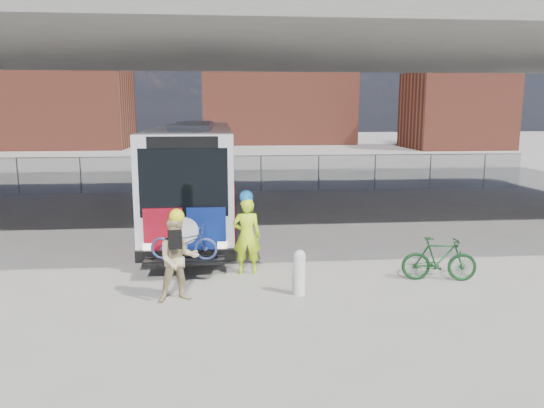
{
  "coord_description": "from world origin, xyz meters",
  "views": [
    {
      "loc": [
        -1.06,
        -14.96,
        4.18
      ],
      "look_at": [
        0.34,
        -0.67,
        1.6
      ],
      "focal_mm": 35.0,
      "sensor_mm": 36.0,
      "label": 1
    }
  ],
  "objects": [
    {
      "name": "bike_parked",
      "position": [
        4.26,
        -2.85,
        0.55
      ],
      "size": [
        1.88,
        0.83,
        1.09
      ],
      "primitive_type": "imported",
      "rotation": [
        0.0,
        0.0,
        1.39
      ],
      "color": "#14401B",
      "rests_on": "ground"
    },
    {
      "name": "bus",
      "position": [
        -2.0,
        4.52,
        2.11
      ],
      "size": [
        2.67,
        12.98,
        3.69
      ],
      "color": "silver",
      "rests_on": "ground"
    },
    {
      "name": "cyclist_tan",
      "position": [
        -2.02,
        -3.64,
        0.97
      ],
      "size": [
        1.06,
        0.91,
        2.07
      ],
      "rotation": [
        0.0,
        0.0,
        0.25
      ],
      "color": "#C9B480",
      "rests_on": "ground"
    },
    {
      "name": "cyclist_hivis",
      "position": [
        -0.42,
        -1.81,
        1.05
      ],
      "size": [
        0.73,
        0.49,
        2.17
      ],
      "rotation": [
        0.0,
        0.0,
        3.12
      ],
      "color": "#CFFF1A",
      "rests_on": "ground"
    },
    {
      "name": "overpass",
      "position": [
        0.0,
        4.0,
        6.54
      ],
      "size": [
        40.0,
        16.0,
        7.95
      ],
      "color": "#605E59",
      "rests_on": "ground"
    },
    {
      "name": "smokestack",
      "position": [
        14.0,
        55.0,
        12.5
      ],
      "size": [
        2.2,
        2.2,
        25.0
      ],
      "primitive_type": "cylinder",
      "color": "brown",
      "rests_on": "ground"
    },
    {
      "name": "bollard",
      "position": [
        0.68,
        -3.52,
        0.56
      ],
      "size": [
        0.27,
        0.27,
        1.05
      ],
      "color": "white",
      "rests_on": "ground"
    },
    {
      "name": "brick_buildings",
      "position": [
        1.23,
        48.23,
        5.42
      ],
      "size": [
        54.0,
        22.0,
        12.0
      ],
      "color": "brown",
      "rests_on": "ground"
    },
    {
      "name": "ground",
      "position": [
        0.0,
        0.0,
        0.0
      ],
      "size": [
        160.0,
        160.0,
        0.0
      ],
      "primitive_type": "plane",
      "color": "#9E9991",
      "rests_on": "ground"
    },
    {
      "name": "chainlink_fence",
      "position": [
        0.0,
        12.0,
        1.42
      ],
      "size": [
        30.0,
        0.06,
        30.0
      ],
      "color": "gray",
      "rests_on": "ground"
    }
  ]
}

